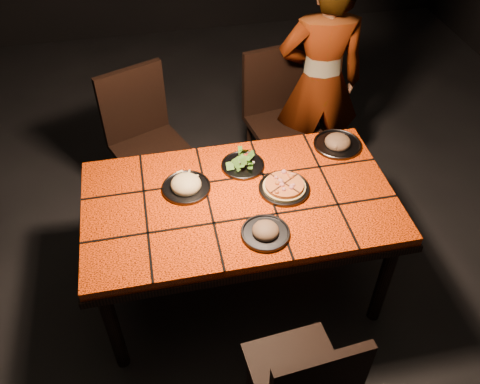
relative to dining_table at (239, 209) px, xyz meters
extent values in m
cube|color=black|center=(0.00, 0.00, -0.69)|extent=(6.00, 7.00, 0.04)
cube|color=#FF4408|center=(0.00, 0.00, 0.05)|extent=(1.60, 0.90, 0.05)
cube|color=black|center=(0.00, 0.00, 0.01)|extent=(1.62, 0.92, 0.04)
cylinder|color=black|center=(-0.72, -0.37, -0.34)|extent=(0.07, 0.07, 0.66)
cylinder|color=black|center=(0.72, -0.37, -0.34)|extent=(0.07, 0.07, 0.66)
cylinder|color=black|center=(-0.72, 0.37, -0.34)|extent=(0.07, 0.07, 0.66)
cylinder|color=black|center=(0.72, 0.37, -0.34)|extent=(0.07, 0.07, 0.66)
cube|color=black|center=(0.09, -0.83, -0.24)|extent=(0.44, 0.44, 0.04)
cylinder|color=black|center=(0.24, -0.65, -0.47)|extent=(0.03, 0.03, 0.41)
cylinder|color=black|center=(-0.09, -0.68, -0.47)|extent=(0.03, 0.03, 0.41)
cube|color=black|center=(-0.42, 0.82, -0.19)|extent=(0.58, 0.58, 0.04)
cube|color=black|center=(-0.49, 1.00, 0.07)|extent=(0.43, 0.21, 0.49)
cylinder|color=black|center=(-0.52, 0.58, -0.44)|extent=(0.04, 0.04, 0.46)
cylinder|color=black|center=(-0.18, 0.72, -0.44)|extent=(0.04, 0.04, 0.46)
cylinder|color=black|center=(-0.65, 0.92, -0.44)|extent=(0.04, 0.04, 0.46)
cylinder|color=black|center=(-0.32, 1.05, -0.44)|extent=(0.04, 0.04, 0.46)
cube|color=black|center=(0.50, 0.92, -0.20)|extent=(0.51, 0.51, 0.04)
cube|color=black|center=(0.46, 1.12, 0.06)|extent=(0.44, 0.12, 0.48)
cylinder|color=black|center=(0.35, 0.72, -0.45)|extent=(0.04, 0.04, 0.45)
cylinder|color=black|center=(0.70, 0.78, -0.45)|extent=(0.04, 0.04, 0.45)
cylinder|color=black|center=(0.29, 1.07, -0.45)|extent=(0.04, 0.04, 0.45)
cylinder|color=black|center=(0.64, 1.13, -0.45)|extent=(0.04, 0.04, 0.45)
imported|color=brown|center=(0.73, 0.93, 0.11)|extent=(0.62, 0.45, 1.57)
cylinder|color=#38383D|center=(0.24, 0.01, 0.08)|extent=(0.27, 0.27, 0.01)
torus|color=#38383D|center=(0.24, 0.01, 0.09)|extent=(0.27, 0.27, 0.01)
cylinder|color=tan|center=(0.24, 0.01, 0.10)|extent=(0.31, 0.31, 0.01)
cylinder|color=orange|center=(0.24, 0.01, 0.11)|extent=(0.28, 0.28, 0.02)
cylinder|color=#38383D|center=(-0.26, 0.12, 0.08)|extent=(0.26, 0.26, 0.01)
torus|color=#38383D|center=(-0.26, 0.12, 0.09)|extent=(0.26, 0.26, 0.01)
ellipsoid|color=#F4E4A0|center=(-0.26, 0.12, 0.11)|extent=(0.15, 0.15, 0.08)
cylinder|color=#38383D|center=(0.07, 0.24, 0.08)|extent=(0.24, 0.24, 0.01)
torus|color=#38383D|center=(0.07, 0.24, 0.09)|extent=(0.24, 0.24, 0.01)
cylinder|color=#38383D|center=(0.07, -0.27, 0.08)|extent=(0.24, 0.24, 0.01)
torus|color=#38383D|center=(0.07, -0.27, 0.09)|extent=(0.24, 0.24, 0.01)
ellipsoid|color=brown|center=(0.07, -0.27, 0.11)|extent=(0.14, 0.14, 0.08)
cylinder|color=#38383D|center=(0.64, 0.31, 0.08)|extent=(0.27, 0.27, 0.01)
torus|color=#38383D|center=(0.64, 0.31, 0.09)|extent=(0.28, 0.28, 0.01)
ellipsoid|color=brown|center=(0.64, 0.31, 0.11)|extent=(0.16, 0.16, 0.09)
camera|label=1|loc=(-0.38, -1.84, 1.90)|focal=38.00mm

